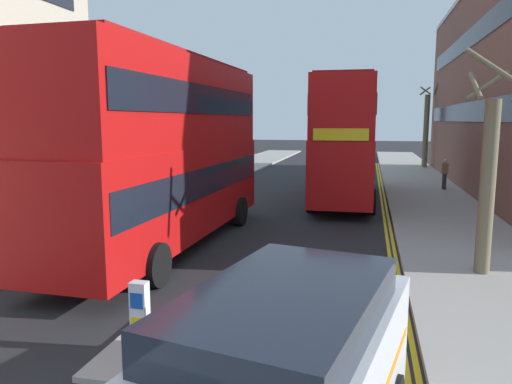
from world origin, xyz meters
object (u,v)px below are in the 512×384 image
at_px(keep_left_bollard, 140,317).
at_px(double_decker_bus_away, 167,147).
at_px(pedestrian_far, 445,174).
at_px(double_decker_bus_oncoming, 345,137).

xyz_separation_m(keep_left_bollard, double_decker_bus_away, (-2.26, 6.35, 2.42)).
bearing_deg(double_decker_bus_away, pedestrian_far, 54.54).
relative_size(keep_left_bollard, double_decker_bus_oncoming, 0.10).
bearing_deg(pedestrian_far, keep_left_bollard, -110.56).
bearing_deg(keep_left_bollard, pedestrian_far, 69.44).
xyz_separation_m(double_decker_bus_away, pedestrian_far, (9.80, 13.76, -2.04)).
bearing_deg(double_decker_bus_away, double_decker_bus_oncoming, 64.64).
height_order(double_decker_bus_oncoming, pedestrian_far, double_decker_bus_oncoming).
height_order(keep_left_bollard, pedestrian_far, pedestrian_far).
bearing_deg(pedestrian_far, double_decker_bus_away, -125.46).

